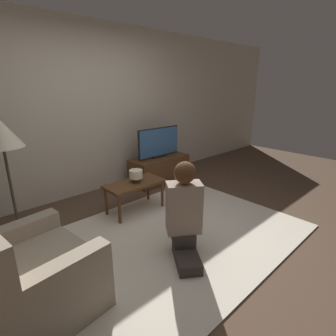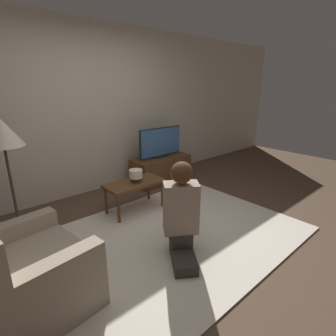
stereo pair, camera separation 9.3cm
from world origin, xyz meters
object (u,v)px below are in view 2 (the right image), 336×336
at_px(tv, 161,142).
at_px(coffee_table, 135,186).
at_px(floor_lamp, 2,137).
at_px(person_kneeling, 181,209).
at_px(table_lamp, 136,175).
at_px(armchair, 26,277).

bearing_deg(tv, coffee_table, -146.97).
height_order(coffee_table, floor_lamp, floor_lamp).
xyz_separation_m(tv, person_kneeling, (-1.25, -1.80, -0.20)).
bearing_deg(table_lamp, person_kneeling, -102.28).
distance_m(tv, floor_lamp, 2.44).
relative_size(armchair, table_lamp, 5.41).
xyz_separation_m(armchair, table_lamp, (1.60, 0.83, 0.23)).
bearing_deg(tv, person_kneeling, -124.79).
relative_size(floor_lamp, armchair, 1.40).
xyz_separation_m(floor_lamp, person_kneeling, (1.14, -1.56, -0.64)).
bearing_deg(table_lamp, armchair, -152.55).
height_order(tv, armchair, tv).
xyz_separation_m(tv, armchair, (-2.61, -1.51, -0.42)).
height_order(floor_lamp, armchair, floor_lamp).
relative_size(coffee_table, floor_lamp, 0.58).
relative_size(armchair, person_kneeling, 0.98).
bearing_deg(person_kneeling, table_lamp, -67.43).
height_order(floor_lamp, person_kneeling, floor_lamp).
relative_size(tv, table_lamp, 4.94).
distance_m(armchair, person_kneeling, 1.41).
bearing_deg(armchair, tv, -66.82).
distance_m(tv, coffee_table, 1.28).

